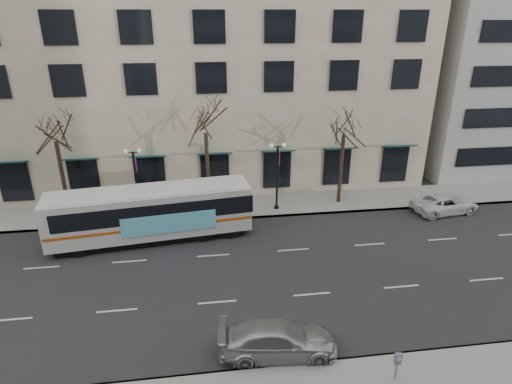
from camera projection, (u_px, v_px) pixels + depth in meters
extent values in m
plane|color=black|center=(215.00, 277.00, 24.05)|extent=(160.00, 160.00, 0.00)
cube|color=gray|center=(275.00, 205.00, 32.86)|extent=(80.00, 4.00, 0.15)
cube|color=tan|center=(177.00, 33.00, 38.28)|extent=(40.00, 20.00, 24.00)
cylinder|color=black|center=(64.00, 181.00, 29.72)|extent=(0.28, 0.28, 5.74)
cylinder|color=black|center=(208.00, 173.00, 30.92)|extent=(0.28, 0.28, 5.95)
cylinder|color=black|center=(341.00, 170.00, 32.26)|extent=(0.28, 0.28, 5.46)
cylinder|color=black|center=(137.00, 186.00, 29.94)|extent=(0.16, 0.16, 5.00)
cylinder|color=black|center=(140.00, 216.00, 30.86)|extent=(0.36, 0.36, 0.30)
cube|color=black|center=(133.00, 152.00, 28.98)|extent=(0.90, 0.06, 0.06)
sphere|color=silver|center=(126.00, 151.00, 28.89)|extent=(0.32, 0.32, 0.32)
sphere|color=silver|center=(139.00, 151.00, 29.00)|extent=(0.32, 0.32, 0.32)
cube|color=#6F217F|center=(136.00, 164.00, 29.33)|extent=(0.04, 0.45, 1.00)
cylinder|color=black|center=(277.00, 179.00, 31.18)|extent=(0.16, 0.16, 5.00)
cylinder|color=black|center=(276.00, 208.00, 32.10)|extent=(0.36, 0.36, 0.30)
cube|color=black|center=(278.00, 147.00, 30.22)|extent=(0.90, 0.06, 0.06)
sphere|color=silver|center=(271.00, 146.00, 30.13)|extent=(0.32, 0.32, 0.32)
sphere|color=silver|center=(284.00, 145.00, 30.24)|extent=(0.32, 0.32, 0.32)
cube|color=#6F217F|center=(279.00, 158.00, 30.57)|extent=(0.04, 0.45, 1.00)
cube|color=silver|center=(151.00, 212.00, 27.40)|extent=(12.95, 4.24, 2.91)
cube|color=black|center=(153.00, 234.00, 28.04)|extent=(11.90, 3.79, 0.48)
cube|color=black|center=(155.00, 205.00, 27.30)|extent=(12.45, 4.22, 1.17)
cube|color=#C95612|center=(151.00, 219.00, 27.60)|extent=(12.82, 4.26, 0.19)
cube|color=#65D6F6|center=(169.00, 224.00, 26.50)|extent=(5.79, 0.75, 1.27)
cube|color=silver|center=(148.00, 190.00, 26.82)|extent=(12.28, 3.89, 0.08)
cylinder|color=black|center=(78.00, 249.00, 25.83)|extent=(1.09, 0.42, 1.06)
cylinder|color=black|center=(83.00, 231.00, 28.00)|extent=(1.09, 0.42, 1.06)
cylinder|color=black|center=(204.00, 234.00, 27.60)|extent=(1.09, 0.42, 1.06)
cylinder|color=black|center=(199.00, 218.00, 29.77)|extent=(1.09, 0.42, 1.06)
cylinder|color=black|center=(233.00, 230.00, 28.04)|extent=(1.09, 0.42, 1.06)
cylinder|color=black|center=(226.00, 215.00, 30.21)|extent=(1.09, 0.42, 1.06)
imported|color=#ACAFB4|center=(279.00, 339.00, 18.41)|extent=(5.29, 2.50, 1.49)
imported|color=silver|center=(445.00, 203.00, 31.59)|extent=(5.19, 2.92, 1.37)
cylinder|color=gray|center=(396.00, 370.00, 17.05)|extent=(0.08, 0.08, 0.88)
cube|color=gray|center=(398.00, 359.00, 16.82)|extent=(0.28, 0.19, 0.49)
cube|color=blue|center=(399.00, 359.00, 16.71)|extent=(0.14, 0.03, 0.18)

